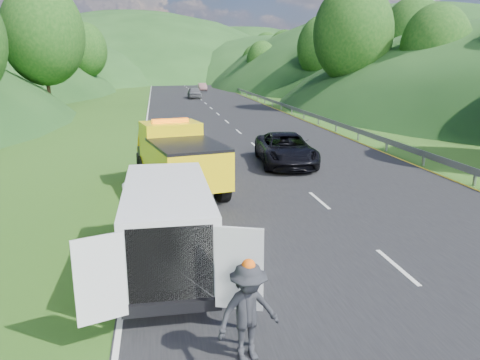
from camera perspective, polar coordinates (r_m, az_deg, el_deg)
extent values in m
plane|color=#38661E|center=(13.69, 3.28, -8.02)|extent=(320.00, 320.00, 0.00)
cube|color=black|center=(52.90, -3.55, 8.73)|extent=(14.00, 200.00, 0.02)
cube|color=gray|center=(66.35, 1.56, 9.89)|extent=(0.06, 140.00, 1.52)
cylinder|color=black|center=(21.29, -11.66, 1.46)|extent=(0.61, 1.16, 1.11)
cylinder|color=black|center=(21.76, -6.21, 1.95)|extent=(0.61, 1.16, 1.11)
cylinder|color=black|center=(17.08, -8.84, -1.61)|extent=(0.61, 1.16, 1.11)
cylinder|color=black|center=(17.66, -2.19, -0.91)|extent=(0.61, 1.16, 1.11)
cube|color=yellow|center=(20.40, -8.40, 4.06)|extent=(2.70, 2.24, 2.10)
cube|color=yellow|center=(18.09, -6.44, 1.90)|extent=(3.18, 4.20, 1.44)
cube|color=black|center=(17.93, -6.51, 4.32)|extent=(3.18, 4.20, 0.11)
cube|color=black|center=(21.78, -9.19, 3.05)|extent=(2.45, 1.77, 0.78)
cube|color=black|center=(22.46, -9.56, 2.80)|extent=(2.32, 0.71, 0.55)
cube|color=yellow|center=(22.03, -9.50, 5.07)|extent=(2.35, 1.32, 1.21)
cube|color=orange|center=(20.23, -8.51, 7.14)|extent=(1.57, 0.60, 0.18)
cube|color=black|center=(21.08, -8.95, 5.44)|extent=(2.08, 0.53, 1.00)
cylinder|color=black|center=(13.78, -12.58, -6.44)|extent=(0.30, 0.79, 0.79)
cylinder|color=black|center=(13.79, -5.13, -6.11)|extent=(0.30, 0.79, 0.79)
cylinder|color=black|center=(10.69, -13.32, -12.80)|extent=(0.30, 0.79, 0.79)
cylinder|color=black|center=(10.71, -3.54, -12.36)|extent=(0.30, 0.79, 0.79)
cube|color=silver|center=(11.76, -8.83, -5.03)|extent=(2.04, 5.15, 1.83)
cube|color=silver|center=(14.47, -9.02, -2.96)|extent=(1.98, 0.89, 0.99)
cube|color=black|center=(14.07, -9.13, -0.12)|extent=(1.83, 0.34, 0.83)
cube|color=black|center=(9.41, -8.45, -10.10)|extent=(1.68, 0.10, 1.58)
cube|color=silver|center=(9.08, -16.67, -11.53)|extent=(0.91, 0.38, 1.68)
cube|color=silver|center=(9.12, -0.11, -10.78)|extent=(0.90, 0.38, 1.68)
cube|color=black|center=(9.73, -8.23, -15.13)|extent=(1.98, 0.15, 0.25)
imported|color=white|center=(14.94, -13.11, -6.42)|extent=(0.46, 0.61, 1.65)
imported|color=tan|center=(12.70, -8.01, -10.00)|extent=(0.61, 0.62, 1.00)
imported|color=black|center=(8.99, 0.99, -21.06)|extent=(1.34, 1.01, 1.84)
cube|color=#65664C|center=(13.01, -15.42, -8.44)|extent=(0.39, 0.29, 0.56)
imported|color=black|center=(24.16, 5.54, 1.87)|extent=(3.13, 5.91, 1.58)
imported|color=#55555A|center=(66.92, -5.56, 9.87)|extent=(1.80, 4.47, 1.52)
imported|color=brown|center=(84.01, -4.60, 10.80)|extent=(1.37, 3.93, 1.29)
imported|color=#AB555D|center=(109.56, -7.71, 11.55)|extent=(1.94, 4.77, 1.39)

